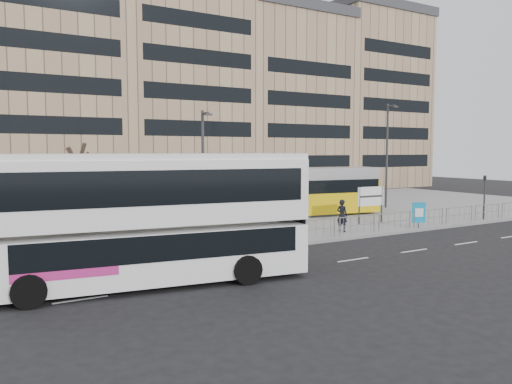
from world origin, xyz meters
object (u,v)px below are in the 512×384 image
tram (183,196)px  lamp_post_east (387,152)px  traffic_light_west (132,216)px  lamp_post_west (203,164)px  double_decker_bus (144,215)px  traffic_light_east (485,191)px  station_sign (371,198)px  pedestrian (342,215)px  bare_tree (77,141)px  ad_panel (419,213)px

tram → lamp_post_east: size_ratio=3.47×
traffic_light_west → lamp_post_west: bearing=56.5°
double_decker_bus → traffic_light_east: size_ratio=4.02×
station_sign → pedestrian: bearing=-153.3°
station_sign → traffic_light_west: traffic_light_west is taller
bare_tree → tram: bearing=27.5°
ad_panel → traffic_light_west: (-18.14, 0.10, 1.04)m
double_decker_bus → lamp_post_east: bearing=34.8°
lamp_post_west → lamp_post_east: 18.08m
lamp_post_west → bare_tree: 7.82m
tram → traffic_light_east: (18.67, -9.44, 0.20)m
tram → station_sign: 12.53m
traffic_light_east → ad_panel: bearing=172.6°
traffic_light_east → tram: bearing=143.7°
lamp_post_east → station_sign: bearing=-141.3°
double_decker_bus → traffic_light_east: (25.67, 3.95, -0.51)m
lamp_post_west → ad_panel: bearing=-30.3°
station_sign → lamp_post_east: bearing=41.6°
station_sign → lamp_post_west: bearing=162.9°
station_sign → lamp_post_east: (7.51, 6.02, 3.05)m
tram → station_sign: tram is taller
pedestrian → traffic_light_east: 12.04m
double_decker_bus → tram: (7.01, 13.39, -0.71)m
traffic_light_east → lamp_post_east: (-0.54, 8.79, 2.75)m
ad_panel → station_sign: bearing=136.3°
ad_panel → pedestrian: bearing=-169.8°
station_sign → ad_panel: size_ratio=1.52×
traffic_light_west → station_sign: bearing=20.5°
traffic_light_east → bare_tree: (-26.11, 5.56, 3.34)m
ad_panel → pedestrian: 5.27m
pedestrian → lamp_post_east: size_ratio=0.22×
traffic_light_east → lamp_post_east: size_ratio=0.36×
station_sign → lamp_post_west: (-10.41, 3.78, 2.33)m
lamp_post_east → traffic_light_west: bearing=-159.9°
lamp_post_east → bare_tree: 25.78m
traffic_light_west → bare_tree: bearing=111.9°
double_decker_bus → traffic_light_west: bearing=87.8°
tram → lamp_post_west: bearing=-78.3°
double_decker_bus → pedestrian: bearing=28.0°
station_sign → traffic_light_east: (8.05, -2.77, 0.29)m
ad_panel → lamp_post_east: 11.65m
ad_panel → double_decker_bus: bearing=-144.4°
lamp_post_west → station_sign: bearing=-20.0°
traffic_light_east → station_sign: bearing=151.5°
ad_panel → traffic_light_east: bearing=26.6°
lamp_post_west → bare_tree: (-7.65, -0.99, 1.30)m
double_decker_bus → ad_panel: size_ratio=7.79×
lamp_post_west → lamp_post_east: bearing=7.1°
station_sign → ad_panel: (1.21, -3.01, -0.74)m
double_decker_bus → station_sign: (17.62, 6.72, -0.80)m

